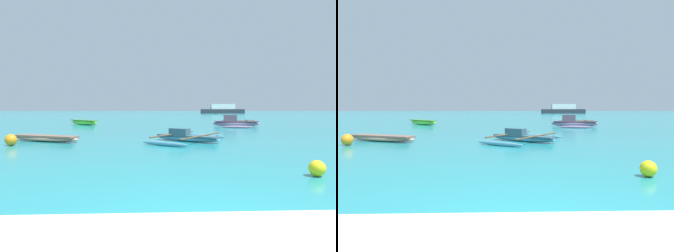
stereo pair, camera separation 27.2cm
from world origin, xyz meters
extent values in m
plane|color=teal|center=(0.00, 0.00, 0.00)|extent=(240.00, 240.00, 0.00)
ellipsoid|color=#A7779D|center=(6.30, 22.22, 0.24)|extent=(4.10, 1.61, 0.49)
cube|color=#694E63|center=(6.30, 22.22, 0.45)|extent=(3.78, 1.51, 0.08)
cube|color=#694E63|center=(5.81, 22.33, 0.75)|extent=(1.24, 0.87, 0.53)
cylinder|color=brown|center=(7.19, 22.02, 0.51)|extent=(0.94, 3.91, 0.07)
cylinder|color=brown|center=(5.42, 22.42, 0.51)|extent=(0.94, 3.91, 0.07)
ellipsoid|color=#A7779D|center=(6.74, 24.17, 0.10)|extent=(2.53, 0.75, 0.20)
ellipsoid|color=#A7779D|center=(5.87, 20.27, 0.10)|extent=(2.53, 0.75, 0.20)
ellipsoid|color=tan|center=(-6.15, 11.55, 0.15)|extent=(3.80, 2.10, 0.31)
cube|color=#825F4F|center=(-6.15, 11.55, 0.27)|extent=(3.50, 1.96, 0.08)
ellipsoid|color=#69E740|center=(-7.39, 25.06, 0.23)|extent=(3.30, 3.08, 0.47)
cube|color=#468C2F|center=(-7.39, 25.06, 0.43)|extent=(3.06, 2.86, 0.08)
ellipsoid|color=#929361|center=(8.02, 26.11, 0.19)|extent=(2.69, 1.16, 0.37)
cube|color=#5D5D42|center=(8.02, 26.11, 0.33)|extent=(2.48, 1.09, 0.08)
ellipsoid|color=teal|center=(0.84, 11.22, 0.15)|extent=(3.21, 2.52, 0.30)
cube|color=#375C6A|center=(0.84, 11.22, 0.26)|extent=(2.97, 2.33, 0.08)
cube|color=#375C6A|center=(0.47, 11.48, 0.47)|extent=(1.09, 0.97, 0.33)
cylinder|color=brown|center=(1.48, 10.76, 0.32)|extent=(2.41, 3.33, 0.07)
cylinder|color=brown|center=(0.19, 11.68, 0.32)|extent=(2.41, 3.33, 0.07)
ellipsoid|color=teal|center=(2.01, 12.87, 0.10)|extent=(2.04, 1.54, 0.20)
ellipsoid|color=teal|center=(-0.34, 9.58, 0.10)|extent=(2.04, 1.54, 0.20)
sphere|color=yellow|center=(3.21, 3.69, 0.20)|extent=(0.40, 0.40, 0.40)
sphere|color=orange|center=(-7.10, 10.00, 0.25)|extent=(0.51, 0.51, 0.51)
cube|color=#2D333D|center=(16.78, 73.10, 0.55)|extent=(11.00, 2.42, 1.10)
cube|color=white|center=(16.78, 73.10, 1.76)|extent=(6.05, 2.06, 1.32)
camera|label=1|loc=(-0.78, -3.39, 1.71)|focal=32.00mm
camera|label=2|loc=(-0.51, -3.40, 1.71)|focal=32.00mm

